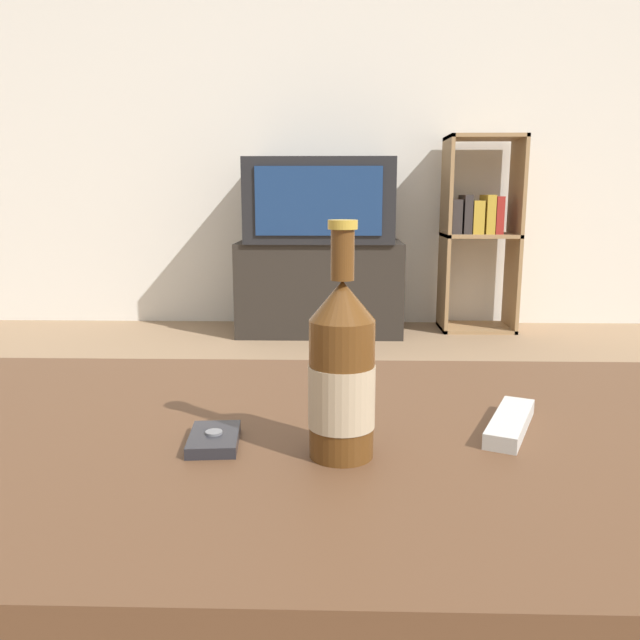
# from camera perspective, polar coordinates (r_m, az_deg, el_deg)

# --- Properties ---
(back_wall) EXTENTS (8.00, 0.05, 2.60)m
(back_wall) POSITION_cam_1_polar(r_m,az_deg,el_deg) (3.82, 1.12, 19.41)
(back_wall) COLOR silver
(back_wall) RESTS_ON ground_plane
(coffee_table) EXTENTS (1.32, 0.70, 0.47)m
(coffee_table) POSITION_cam_1_polar(r_m,az_deg,el_deg) (0.84, -0.79, -14.13)
(coffee_table) COLOR brown
(coffee_table) RESTS_ON ground_plane
(tv_stand) EXTENTS (0.90, 0.46, 0.51)m
(tv_stand) POSITION_cam_1_polar(r_m,az_deg,el_deg) (3.51, -0.01, 3.02)
(tv_stand) COLOR #28231E
(tv_stand) RESTS_ON ground_plane
(television) EXTENTS (0.79, 0.51, 0.45)m
(television) POSITION_cam_1_polar(r_m,az_deg,el_deg) (3.47, -0.01, 10.85)
(television) COLOR black
(television) RESTS_ON tv_stand
(bookshelf) EXTENTS (0.41, 0.30, 1.09)m
(bookshelf) POSITION_cam_1_polar(r_m,az_deg,el_deg) (3.66, 14.27, 8.11)
(bookshelf) COLOR #99754C
(bookshelf) RESTS_ON ground_plane
(beer_bottle) EXTENTS (0.08, 0.08, 0.27)m
(beer_bottle) POSITION_cam_1_polar(r_m,az_deg,el_deg) (0.71, 2.00, -4.90)
(beer_bottle) COLOR #563314
(beer_bottle) RESTS_ON coffee_table
(cell_phone) EXTENTS (0.07, 0.10, 0.02)m
(cell_phone) POSITION_cam_1_polar(r_m,az_deg,el_deg) (0.78, -9.66, -10.68)
(cell_phone) COLOR #232328
(cell_phone) RESTS_ON coffee_table
(remote_control) EXTENTS (0.10, 0.16, 0.02)m
(remote_control) POSITION_cam_1_polar(r_m,az_deg,el_deg) (0.85, 16.99, -8.98)
(remote_control) COLOR beige
(remote_control) RESTS_ON coffee_table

